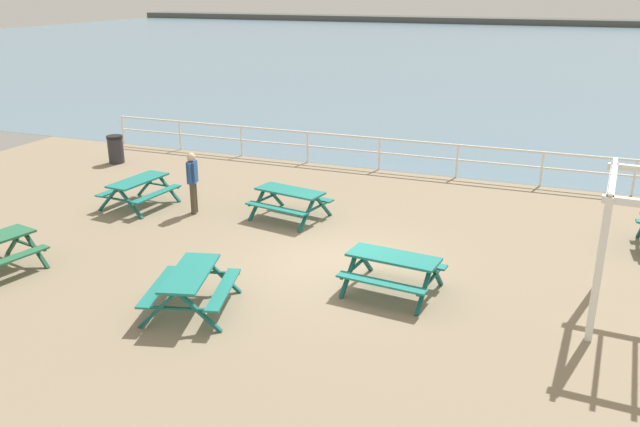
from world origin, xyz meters
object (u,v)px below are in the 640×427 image
Objects in this scene: picnic_table_mid_centre at (290,197)px; litter_bin at (116,149)px; picnic_table_near_left at (139,186)px; picnic_table_far_left at (191,281)px; visitor at (193,179)px; picnic_table_far_right at (393,265)px.

litter_bin reaches higher than picnic_table_mid_centre.
picnic_table_near_left is 5.08m from litter_bin.
litter_bin is (-7.85, 2.98, -0.10)m from picnic_table_mid_centre.
picnic_table_near_left is at bearing 28.93° from picnic_table_far_left.
picnic_table_near_left is 4.32m from picnic_table_mid_centre.
picnic_table_near_left is 1.17× the size of visitor.
visitor is 1.75× the size of litter_bin.
picnic_table_mid_centre is 5.34m from picnic_table_far_left.
picnic_table_near_left is 0.94× the size of picnic_table_mid_centre.
picnic_table_far_left is (4.61, -4.72, 0.00)m from picnic_table_near_left.
picnic_table_mid_centre is 1.24× the size of visitor.
visitor reaches higher than picnic_table_near_left.
picnic_table_mid_centre is (4.27, 0.62, 0.00)m from picnic_table_near_left.
picnic_table_far_left is 2.25× the size of litter_bin.
picnic_table_far_left is 5.60m from visitor.
picnic_table_far_left is 11.67m from litter_bin.
picnic_table_far_right is (3.32, 2.11, 0.00)m from picnic_table_far_left.
litter_bin reaches higher than picnic_table_far_left.
picnic_table_far_left is at bearing -141.34° from picnic_table_far_right.
picnic_table_far_left and picnic_table_far_right have the same top height.
picnic_table_mid_centre is 1.05× the size of picnic_table_far_right.
visitor is 6.38m from litter_bin.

